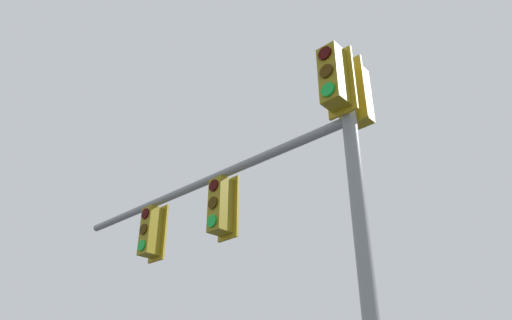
# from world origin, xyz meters

# --- Properties ---
(signal_mast_assembly) EXTENTS (1.58, 6.52, 6.47)m
(signal_mast_assembly) POSITION_xyz_m (-0.53, -0.98, 4.66)
(signal_mast_assembly) COLOR gray
(signal_mast_assembly) RESTS_ON ground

